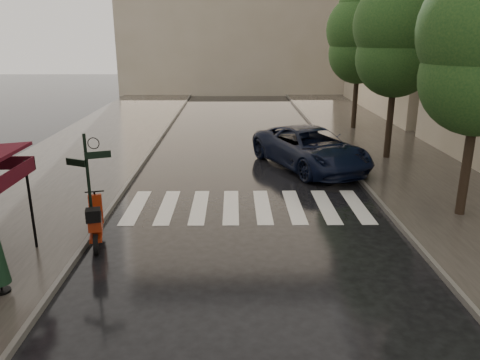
{
  "coord_description": "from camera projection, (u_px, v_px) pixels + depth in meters",
  "views": [
    {
      "loc": [
        2.55,
        -8.54,
        5.47
      ],
      "look_at": [
        2.73,
        4.49,
        1.4
      ],
      "focal_mm": 35.0,
      "sensor_mm": 36.0,
      "label": 1
    }
  ],
  "objects": [
    {
      "name": "ground",
      "position": [
        112.0,
        309.0,
        9.75
      ],
      "size": [
        120.0,
        120.0,
        0.0
      ],
      "primitive_type": "plane",
      "color": "black",
      "rests_on": "ground"
    },
    {
      "name": "tree_far",
      "position": [
        360.0,
        34.0,
        26.38
      ],
      "size": [
        3.8,
        3.8,
        8.16
      ],
      "color": "black",
      "rests_on": "sidewalk_far"
    },
    {
      "name": "crosswalk",
      "position": [
        247.0,
        206.0,
        15.51
      ],
      "size": [
        7.85,
        3.2,
        0.01
      ],
      "color": "silver",
      "rests_on": "ground"
    },
    {
      "name": "curb_near",
      "position": [
        146.0,
        159.0,
        21.16
      ],
      "size": [
        0.12,
        60.0,
        0.16
      ],
      "primitive_type": "cube",
      "color": "#595651",
      "rests_on": "ground"
    },
    {
      "name": "signpost",
      "position": [
        89.0,
        182.0,
        12.05
      ],
      "size": [
        1.17,
        0.29,
        3.1
      ],
      "color": "black",
      "rests_on": "ground"
    },
    {
      "name": "parked_car",
      "position": [
        310.0,
        148.0,
        19.81
      ],
      "size": [
        5.06,
        6.78,
        1.71
      ],
      "primitive_type": "imported",
      "rotation": [
        0.0,
        0.0,
        0.41
      ],
      "color": "black",
      "rests_on": "ground"
    },
    {
      "name": "scooter",
      "position": [
        96.0,
        224.0,
        12.58
      ],
      "size": [
        0.79,
        1.93,
        1.29
      ],
      "rotation": [
        0.0,
        0.0,
        0.24
      ],
      "color": "black",
      "rests_on": "ground"
    },
    {
      "name": "sidewalk_near",
      "position": [
        78.0,
        159.0,
        21.12
      ],
      "size": [
        6.0,
        60.0,
        0.12
      ],
      "primitive_type": "cube",
      "color": "#38332D",
      "rests_on": "ground"
    },
    {
      "name": "curb_far",
      "position": [
        341.0,
        158.0,
        21.27
      ],
      "size": [
        0.12,
        60.0,
        0.16
      ],
      "primitive_type": "cube",
      "color": "#595651",
      "rests_on": "ground"
    },
    {
      "name": "sidewalk_far",
      "position": [
        402.0,
        158.0,
        21.31
      ],
      "size": [
        5.5,
        60.0,
        0.12
      ],
      "primitive_type": "cube",
      "color": "#38332D",
      "rests_on": "ground"
    },
    {
      "name": "tree_mid",
      "position": [
        398.0,
        31.0,
        19.65
      ],
      "size": [
        3.8,
        3.8,
        8.34
      ],
      "color": "black",
      "rests_on": "sidewalk_far"
    }
  ]
}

